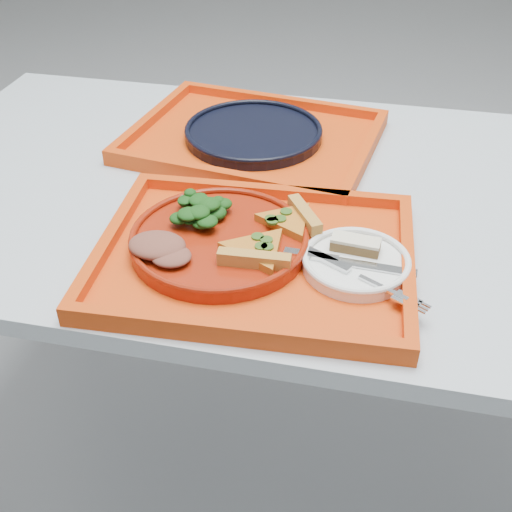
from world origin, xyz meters
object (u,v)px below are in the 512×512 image
dinner_plate (219,242)px  dessert_bar (355,244)px  tray_main (255,259)px  navy_plate (253,134)px  tray_far (254,141)px

dinner_plate → dessert_bar: bearing=4.5°
tray_main → dinner_plate: dinner_plate is taller
navy_plate → dessert_bar: size_ratio=3.65×
tray_main → navy_plate: bearing=99.7°
dinner_plate → navy_plate: dinner_plate is taller
dessert_bar → navy_plate: bearing=128.6°
tray_far → navy_plate: 0.01m
tray_main → tray_far: (-0.08, 0.37, 0.00)m
dinner_plate → dessert_bar: size_ratio=3.65×
dinner_plate → dessert_bar: dessert_bar is taller
tray_far → dinner_plate: size_ratio=1.73×
tray_main → navy_plate: (-0.08, 0.37, 0.01)m
tray_main → navy_plate: navy_plate is taller
dinner_plate → navy_plate: bearing=94.3°
navy_plate → dessert_bar: 0.41m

